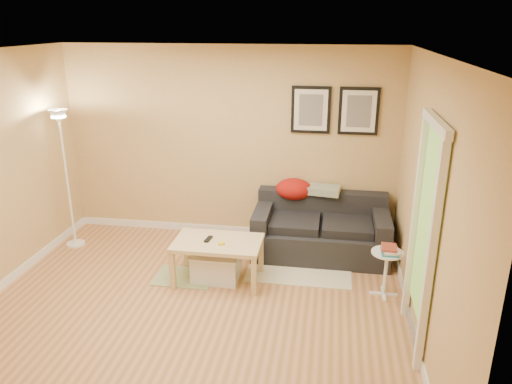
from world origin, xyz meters
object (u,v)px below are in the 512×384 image
book_stack (390,250)px  floor_lamp (68,184)px  sofa (321,227)px  storage_bin (216,266)px  side_table (385,274)px  coffee_table (218,261)px

book_stack → floor_lamp: size_ratio=0.13×
sofa → storage_bin: size_ratio=3.08×
sofa → floor_lamp: bearing=-175.6°
side_table → storage_bin: bearing=178.5°
coffee_table → storage_bin: 0.09m
storage_bin → book_stack: book_stack is taller
coffee_table → storage_bin: (-0.03, 0.02, -0.08)m
sofa → coffee_table: (-1.15, -0.88, -0.12)m
coffee_table → side_table: side_table is taller
coffee_table → side_table: (1.88, -0.03, 0.01)m
sofa → floor_lamp: size_ratio=0.92×
storage_bin → side_table: size_ratio=1.05×
floor_lamp → side_table: bearing=-9.3°
sofa → storage_bin: sofa is taller
storage_bin → side_table: bearing=-1.5°
storage_bin → book_stack: bearing=-2.0°
book_stack → floor_lamp: (-4.04, 0.67, 0.31)m
sofa → side_table: bearing=-51.0°
book_stack → storage_bin: bearing=158.5°
storage_bin → coffee_table: bearing=-30.8°
storage_bin → book_stack: size_ratio=2.34×
book_stack → side_table: bearing=115.0°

